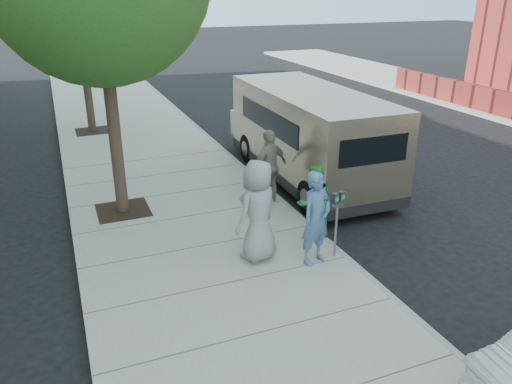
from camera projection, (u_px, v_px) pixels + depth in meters
ground at (250, 243)px, 10.62m from camera, size 120.00×120.00×0.00m
sidewalk at (205, 248)px, 10.24m from camera, size 5.00×60.00×0.15m
curb_face at (311, 228)px, 11.09m from camera, size 0.12×60.00×0.16m
parking_meter at (337, 210)px, 9.47m from camera, size 0.29×0.16×1.34m
van at (307, 133)px, 13.75m from camera, size 2.39×6.81×2.51m
person_officer at (316, 218)px, 9.28m from camera, size 0.77×0.62×1.83m
person_green_shirt at (313, 202)px, 10.25m from camera, size 0.87×0.73×1.60m
person_gray_shirt at (258, 211)px, 9.39m from camera, size 1.15×0.99×1.99m
person_striped_polo at (270, 167)px, 11.96m from camera, size 1.16×0.82×1.82m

